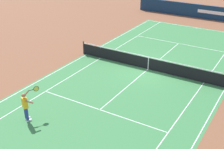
% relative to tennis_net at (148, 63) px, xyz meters
% --- Properties ---
extents(ground_plane, '(60.00, 60.00, 0.00)m').
position_rel_tennis_net_xyz_m(ground_plane, '(0.00, 0.00, -0.49)').
color(ground_plane, brown).
extents(court_slab, '(24.20, 11.40, 0.00)m').
position_rel_tennis_net_xyz_m(court_slab, '(0.00, 0.00, -0.49)').
color(court_slab, '#387A42').
rests_on(court_slab, ground_plane).
extents(court_line_markings, '(23.85, 11.05, 0.01)m').
position_rel_tennis_net_xyz_m(court_line_markings, '(0.00, 0.00, -0.49)').
color(court_line_markings, white).
rests_on(court_line_markings, ground_plane).
extents(tennis_net, '(0.10, 11.70, 1.08)m').
position_rel_tennis_net_xyz_m(tennis_net, '(0.00, 0.00, 0.00)').
color(tennis_net, '#2D2D33').
rests_on(tennis_net, ground_plane).
extents(stadium_barrier, '(0.26, 17.00, 1.52)m').
position_rel_tennis_net_xyz_m(stadium_barrier, '(-15.90, 0.00, 0.27)').
color(stadium_barrier, '#112D4C').
rests_on(stadium_barrier, ground_plane).
extents(tennis_player_near, '(1.19, 0.75, 1.70)m').
position_rel_tennis_net_xyz_m(tennis_player_near, '(9.25, -2.76, 0.44)').
color(tennis_player_near, navy).
rests_on(tennis_player_near, ground_plane).
extents(tennis_ball, '(0.07, 0.07, 0.07)m').
position_rel_tennis_net_xyz_m(tennis_ball, '(-0.99, 2.71, -0.46)').
color(tennis_ball, '#CCE01E').
rests_on(tennis_ball, ground_plane).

